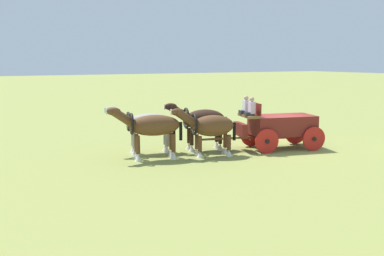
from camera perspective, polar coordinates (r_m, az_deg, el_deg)
The scene contains 6 objects.
ground_plane at distance 21.15m, azimuth 11.82°, elevation -2.67°, with size 220.00×220.00×0.00m, color olive.
show_wagon at distance 20.87m, azimuth 11.48°, elevation 0.31°, with size 5.92×2.65×2.56m.
draft_horse_rear_near at distance 18.90m, azimuth 2.39°, elevation 0.15°, with size 2.92×1.38×2.17m.
draft_horse_rear_off at distance 20.12m, azimuth 1.31°, elevation 0.95°, with size 2.99×1.43×2.27m.
draft_horse_lead_near at distance 18.29m, azimuth -5.43°, elevation 0.14°, with size 3.16×1.40×2.28m.
draft_horse_lead_off at distance 19.57m, azimuth -6.08°, elevation 0.49°, with size 3.14×1.36×2.19m.
Camera 1 is at (13.60, 15.64, 4.20)m, focal length 40.13 mm.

